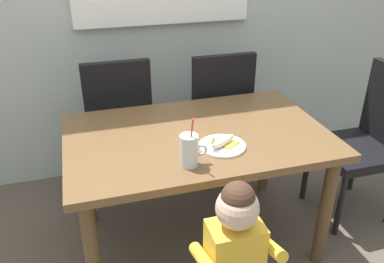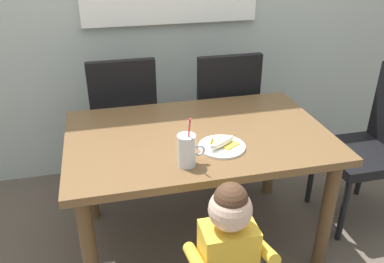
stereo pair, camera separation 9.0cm
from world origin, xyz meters
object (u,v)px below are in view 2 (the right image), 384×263
dining_chair_far (376,140)px  peeled_banana (222,142)px  dining_chair_right (223,109)px  dining_chair_left (124,116)px  dining_table (198,149)px  milk_cup (187,152)px  snack_plate (222,147)px  toddler_standing (228,249)px

dining_chair_far → peeled_banana: dining_chair_far is taller
dining_chair_far → peeled_banana: size_ratio=5.50×
peeled_banana → dining_chair_right: bearing=72.1°
dining_chair_left → dining_chair_right: size_ratio=1.00×
dining_table → dining_chair_far: 1.10m
milk_cup → snack_plate: 0.24m
snack_plate → peeled_banana: peeled_banana is taller
dining_chair_far → peeled_banana: 1.06m
dining_chair_far → snack_plate: size_ratio=4.17×
milk_cup → peeled_banana: size_ratio=1.43×
toddler_standing → milk_cup: 0.45m
dining_table → dining_chair_right: (0.34, 0.63, -0.08)m
toddler_standing → peeled_banana: 0.53m
milk_cup → peeled_banana: bearing=28.6°
dining_chair_left → dining_chair_far: same height
dining_table → dining_chair_far: size_ratio=1.41×
toddler_standing → snack_plate: (0.11, 0.48, 0.20)m
dining_table → milk_cup: 0.36m
milk_cup → toddler_standing: bearing=-76.8°
dining_table → dining_chair_right: size_ratio=1.41×
dining_table → milk_cup: size_ratio=5.46×
dining_table → dining_chair_left: dining_chair_left is taller
milk_cup → snack_plate: size_ratio=1.08×
dining_chair_left → snack_plate: (0.41, -0.86, 0.18)m
toddler_standing → peeled_banana: (0.12, 0.47, 0.22)m
dining_table → dining_chair_far: bearing=-0.5°
dining_chair_right → dining_chair_far: same height
dining_chair_left → dining_chair_right: 0.68m
milk_cup → peeled_banana: 0.23m
milk_cup → dining_chair_far: bearing=12.9°
dining_chair_left → milk_cup: 1.03m
dining_chair_left → milk_cup: milk_cup is taller
toddler_standing → dining_chair_right: bearing=73.6°
dining_chair_left → dining_chair_far: bearing=154.2°
dining_table → dining_chair_left: (-0.34, 0.69, -0.08)m
toddler_standing → peeled_banana: bearing=76.3°
dining_chair_left → dining_chair_far: 1.60m
dining_chair_left → dining_chair_right: same height
dining_table → toddler_standing: 0.66m
dining_table → dining_chair_far: dining_chair_far is taller
toddler_standing → peeled_banana: toddler_standing is taller
dining_table → peeled_banana: peeled_banana is taller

